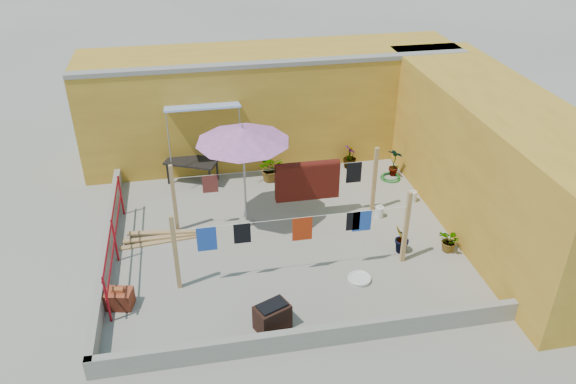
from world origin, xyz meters
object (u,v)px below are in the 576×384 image
at_px(brick_stack, 119,299).
at_px(outdoor_table, 192,162).
at_px(water_jug_a, 379,212).
at_px(plant_back_a, 270,168).
at_px(white_basin, 359,279).
at_px(patio_umbrella, 243,136).
at_px(green_hose, 390,177).
at_px(brazier, 272,317).
at_px(water_jug_b, 413,196).

bearing_deg(brick_stack, outdoor_table, 71.30).
bearing_deg(water_jug_a, plant_back_a, 135.00).
bearing_deg(white_basin, patio_umbrella, 128.08).
relative_size(outdoor_table, green_hose, 2.78).
distance_m(outdoor_table, white_basin, 6.13).
bearing_deg(brick_stack, brazier, -21.82).
bearing_deg(green_hose, water_jug_a, -117.50).
bearing_deg(outdoor_table, water_jug_b, -20.88).
bearing_deg(patio_umbrella, water_jug_a, -6.44).
height_order(brick_stack, white_basin, brick_stack).
relative_size(patio_umbrella, water_jug_a, 7.83).
relative_size(water_jug_a, green_hose, 0.59).
bearing_deg(brazier, brick_stack, 158.18).
bearing_deg(plant_back_a, outdoor_table, 171.10).
relative_size(outdoor_table, plant_back_a, 2.08).
distance_m(white_basin, water_jug_a, 2.65).
height_order(brick_stack, plant_back_a, plant_back_a).
height_order(brazier, green_hose, brazier).
height_order(white_basin, water_jug_a, water_jug_a).
relative_size(brick_stack, brazier, 0.79).
distance_m(outdoor_table, plant_back_a, 2.20).
relative_size(brazier, white_basin, 1.48).
distance_m(brick_stack, brazier, 3.18).
bearing_deg(plant_back_a, white_basin, -76.00).
distance_m(outdoor_table, water_jug_a, 5.37).
height_order(brick_stack, water_jug_b, brick_stack).
bearing_deg(water_jug_a, green_hose, 62.50).
bearing_deg(green_hose, white_basin, -117.66).
height_order(green_hose, plant_back_a, plant_back_a).
bearing_deg(plant_back_a, water_jug_a, -45.00).
relative_size(brick_stack, plant_back_a, 0.79).
height_order(patio_umbrella, water_jug_b, patio_umbrella).
height_order(brick_stack, green_hose, brick_stack).
distance_m(water_jug_a, green_hose, 2.13).
distance_m(brick_stack, green_hose, 8.34).
relative_size(patio_umbrella, brazier, 3.47).
bearing_deg(outdoor_table, plant_back_a, -8.90).
height_order(white_basin, plant_back_a, plant_back_a).
distance_m(outdoor_table, brick_stack, 5.28).
bearing_deg(brazier, white_basin, 27.14).
xyz_separation_m(outdoor_table, green_hose, (5.57, -0.87, -0.57)).
xyz_separation_m(white_basin, water_jug_b, (2.36, 2.92, 0.10)).
bearing_deg(plant_back_a, brick_stack, -129.68).
relative_size(outdoor_table, brazier, 2.08).
xyz_separation_m(patio_umbrella, water_jug_a, (3.36, -0.38, -2.25)).
relative_size(white_basin, water_jug_b, 1.55).
relative_size(patio_umbrella, water_jug_b, 7.99).
height_order(outdoor_table, brazier, outdoor_table).
height_order(water_jug_a, green_hose, water_jug_a).
bearing_deg(patio_umbrella, white_basin, -51.92).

